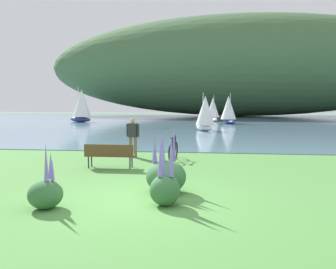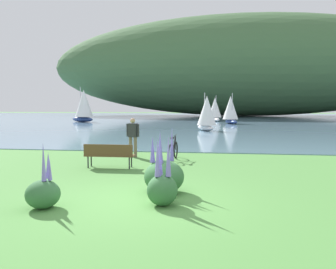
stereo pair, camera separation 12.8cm
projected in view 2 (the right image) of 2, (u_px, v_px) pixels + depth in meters
ground_plane at (142, 200)px, 8.26m from camera, size 200.00×200.00×0.00m
bay_water at (204, 119)px, 55.99m from camera, size 180.00×80.00×0.04m
distant_hillside at (244, 66)px, 70.96m from camera, size 80.88×28.00×20.49m
park_bench_near_camera at (109, 154)px, 12.43m from camera, size 1.81×0.50×0.88m
bicycle_leaning_near_bench at (173, 151)px, 14.26m from camera, size 0.22×1.77×1.01m
person_at_shoreline at (133, 135)px, 15.05m from camera, size 0.60×0.29×1.71m
echium_bush_closest_to_camera at (164, 175)px, 8.92m from camera, size 1.04×1.04×1.70m
echium_bush_beside_closest at (162, 186)px, 7.78m from camera, size 0.70×0.70×1.61m
echium_bush_mid_cluster at (43, 192)px, 7.58m from camera, size 0.76×0.76×1.47m
sailboat_nearest_to_shore at (84, 105)px, 45.76m from camera, size 4.01×3.27×4.68m
sailboat_mid_bay at (215, 109)px, 47.91m from camera, size 2.23×3.19×3.61m
sailboat_toward_hillside at (207, 113)px, 29.99m from camera, size 2.25×2.91×3.34m
sailboat_far_off at (231, 109)px, 41.31m from camera, size 2.36×3.23×3.66m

